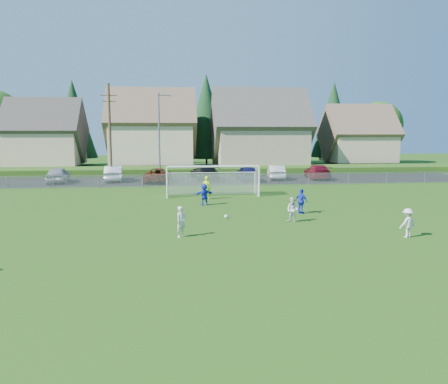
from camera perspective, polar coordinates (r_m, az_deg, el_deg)
The scene contains 23 objects.
ground at distance 19.92m, azimuth 2.71°, elevation -7.14°, with size 160.00×160.00×0.00m, color #193D0C.
asphalt_lot at distance 46.87m, azimuth -2.78°, elevation 1.56°, with size 60.00×60.00×0.00m, color black.
grass_embankment at distance 54.28m, azimuth -3.33°, elevation 2.84°, with size 70.00×6.00×0.80m, color #1E420F.
soccer_ball at distance 26.27m, azimuth 0.27°, elevation -3.20°, with size 0.22×0.22×0.22m, color white.
player_white_a at distance 21.62m, azimuth -5.63°, elevation -3.88°, with size 0.56×0.37×1.54m, color silver.
player_white_b at distance 25.30m, azimuth 8.93°, elevation -2.32°, with size 0.70×0.55×1.44m, color silver.
player_white_c at distance 23.26m, azimuth 22.85°, elevation -3.74°, with size 0.93×0.54×1.45m, color silver.
player_blue_a at distance 28.06m, azimuth 10.07°, elevation -1.20°, with size 0.93×0.39×1.58m, color #1529CB.
player_blue_b at distance 30.86m, azimuth -2.58°, elevation -0.32°, with size 1.41×0.45×1.52m, color #1529CB.
goalkeeper at distance 33.51m, azimuth -2.27°, elevation 0.57°, with size 0.65×0.43×1.79m, color #BAEC1B.
car_a at distance 47.54m, azimuth -20.86°, elevation 2.11°, with size 1.91×4.74×1.61m, color #A1A3A8.
car_b at distance 47.34m, azimuth -14.20°, elevation 2.37°, with size 1.72×4.93×1.62m, color white.
car_c at distance 45.49m, azimuth -8.61°, elevation 2.19°, with size 2.40×5.21×1.45m, color #631F0B.
car_d at distance 47.00m, azimuth -2.55°, elevation 2.57°, with size 2.30×5.65×1.64m, color black.
car_e at distance 46.26m, azimuth 3.05°, elevation 2.46°, with size 1.89×4.69×1.60m, color #15154B.
car_f at distance 48.03m, azimuth 6.82°, elevation 2.58°, with size 1.62×4.66×1.53m, color silver.
car_g at distance 49.22m, azimuth 12.11°, elevation 2.59°, with size 2.17×5.35×1.55m, color maroon.
soccer_goal at distance 35.35m, azimuth -1.52°, elevation 2.14°, with size 7.42×1.90×2.50m.
chainlink_fence at distance 41.35m, azimuth -2.26°, elevation 1.58°, with size 52.06×0.06×1.20m.
streetlight at distance 45.00m, azimuth -8.40°, elevation 7.39°, with size 1.38×0.18×9.00m.
utility_pole at distance 46.41m, azimuth -14.67°, elevation 7.61°, with size 1.60×0.26×10.00m.
houses_row at distance 61.69m, azimuth -1.94°, elevation 9.89°, with size 53.90×11.45×13.27m.
tree_row at distance 67.87m, azimuth -3.18°, elevation 9.34°, with size 65.98×12.36×13.80m.
Camera 1 is at (-3.17, -18.98, 5.16)m, focal length 35.00 mm.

